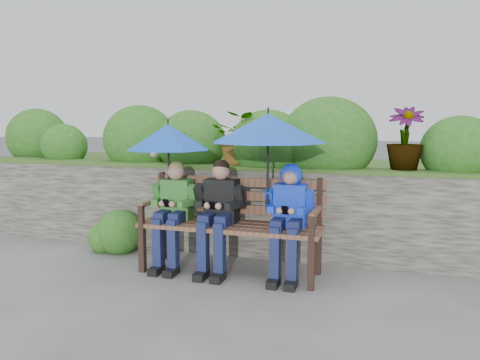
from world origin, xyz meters
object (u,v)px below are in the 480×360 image
(boy_middle, at_px, (218,209))
(umbrella_left, at_px, (168,137))
(park_bench, at_px, (232,218))
(umbrella_right, at_px, (268,128))
(boy_left, at_px, (174,208))
(boy_right, at_px, (289,210))

(boy_middle, relative_size, umbrella_left, 1.29)
(park_bench, height_order, boy_middle, boy_middle)
(umbrella_right, bearing_deg, boy_left, 179.11)
(park_bench, bearing_deg, boy_middle, -142.91)
(boy_left, distance_m, umbrella_left, 0.74)
(park_bench, height_order, umbrella_right, umbrella_right)
(park_bench, bearing_deg, boy_right, -6.94)
(park_bench, relative_size, boy_middle, 1.61)
(park_bench, xyz_separation_m, boy_right, (0.60, -0.07, 0.13))
(boy_left, bearing_deg, umbrella_left, 141.89)
(park_bench, distance_m, umbrella_left, 1.07)
(umbrella_right, bearing_deg, boy_right, 7.66)
(boy_middle, xyz_separation_m, umbrella_left, (-0.57, 0.06, 0.72))
(park_bench, height_order, boy_left, boy_left)
(park_bench, distance_m, boy_left, 0.63)
(park_bench, distance_m, boy_middle, 0.18)
(boy_left, relative_size, boy_middle, 0.97)
(boy_left, xyz_separation_m, boy_middle, (0.50, -0.00, 0.01))
(boy_left, distance_m, boy_right, 1.22)
(umbrella_left, bearing_deg, umbrella_right, -3.82)
(boy_left, relative_size, umbrella_right, 1.00)
(umbrella_left, height_order, umbrella_right, umbrella_right)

